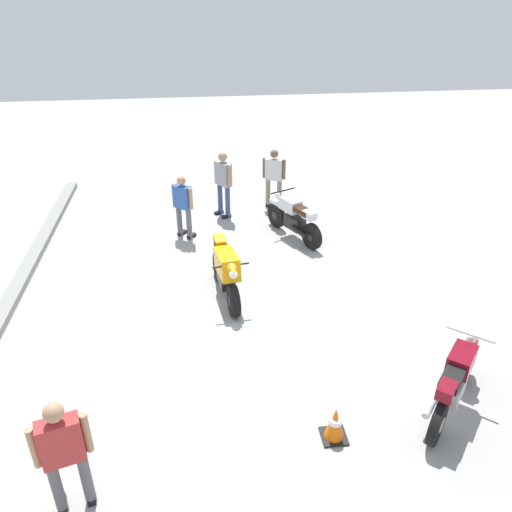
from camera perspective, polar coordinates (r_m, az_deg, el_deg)
ground_plane at (r=10.19m, az=-1.35°, el=-5.25°), size 40.00×40.00×0.00m
curb_edge at (r=10.80m, az=-26.57°, el=-6.07°), size 14.00×0.30×0.15m
motorcycle_orange_sportbike at (r=10.10m, az=-3.34°, el=-1.62°), size 1.96×0.70×1.14m
motorcycle_silver_cruiser at (r=12.51m, az=4.25°, el=4.24°), size 1.93×1.04×1.09m
motorcycle_maroon_cruiser at (r=8.16m, az=21.29°, el=-13.00°), size 1.65×1.47×1.09m
person_in_blue_shirt at (r=12.48m, az=-8.18°, el=5.82°), size 0.52×0.54×1.59m
person_in_white_shirt at (r=14.10m, az=2.02°, el=9.02°), size 0.44×0.63×1.65m
person_in_red_shirt at (r=6.57m, az=-20.72°, el=-19.79°), size 0.41×0.65×1.69m
person_in_gray_shirt at (r=13.55m, az=-3.69°, el=8.51°), size 0.62×0.50×1.76m
traffic_cone at (r=7.51m, az=8.82°, el=-18.04°), size 0.36×0.36×0.53m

